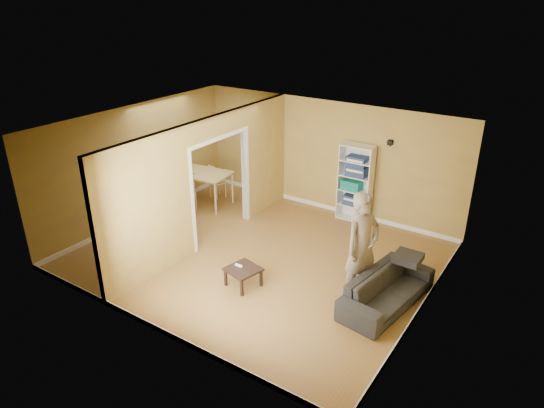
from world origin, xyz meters
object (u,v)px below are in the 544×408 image
Objects in this scene: sofa at (388,285)px; coffee_table at (243,271)px; person at (363,238)px; bookshelf at (356,183)px; chair_far at (218,181)px; chair_left at (181,178)px; dining_table at (202,176)px; chair_near at (186,193)px.

coffee_table is (-2.31, -0.89, -0.07)m from sofa.
person reaches higher than sofa.
bookshelf is 2.05× the size of chair_far.
chair_left is at bearing 96.76° from person.
sofa is 1.51× the size of dining_table.
chair_far is at bearing 77.80° from sofa.
chair_left is (-5.95, 1.43, 0.15)m from sofa.
sofa is at bearing 174.06° from chair_far.
chair_left is (-4.10, -1.28, -0.36)m from bookshelf.
coffee_table is 3.80m from dining_table.
person is at bearing 25.67° from coffee_table.
bookshelf is at bearing 82.60° from coffee_table.
sofa is at bearing -55.76° from bookshelf.
chair_far is at bearing -167.90° from bookshelf.
chair_far is at bearing 111.67° from chair_left.
chair_left reaches higher than coffee_table.
person is 1.25× the size of bookshelf.
person is 5.20m from chair_far.
bookshelf is at bearing -153.18° from chair_far.
bookshelf reaches higher than chair_near.
chair_left reaches higher than chair_far.
chair_near is (-4.79, 0.91, -0.63)m from person.
dining_table is at bearing 94.45° from person.
coffee_table is 4.32m from chair_left.
dining_table is (-3.43, -1.25, -0.15)m from bookshelf.
sofa is 5.61m from chair_far.
dining_table is at bearing 102.35° from chair_far.
bookshelf is 1.68× the size of chair_left.
coffee_table is at bearing -97.40° from bookshelf.
person reaches higher than coffee_table.
bookshelf is 1.36× the size of dining_table.
bookshelf is 3.65m from dining_table.
chair_near is at bearing 88.92° from sofa.
chair_near is at bearing 102.60° from chair_far.
coffee_table is 4.11m from chair_far.
chair_far is at bearing 135.72° from coffee_table.
chair_far is (0.04, 1.09, -0.05)m from chair_near.
bookshelf is at bearing 20.04° from dining_table.
chair_far reaches higher than coffee_table.
bookshelf is at bearing 19.85° from chair_near.
chair_near reaches higher than coffee_table.
bookshelf is (-1.34, 2.73, -0.23)m from person.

